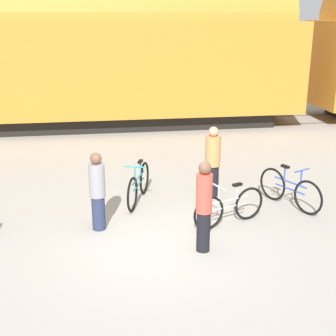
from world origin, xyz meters
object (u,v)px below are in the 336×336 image
Objects in this scene: freight_train at (124,51)px; person_in_tan at (213,162)px; bicycle_teal at (139,185)px; person_in_grey at (98,191)px; bicycle_silver at (229,207)px; bicycle_blue at (290,190)px; person_in_red at (204,206)px.

freight_train is 25.04× the size of person_in_tan.
person_in_tan is (1.72, 0.14, 0.42)m from bicycle_teal.
person_in_grey is (-0.90, -1.30, 0.39)m from bicycle_teal.
person_in_grey is (-2.58, 0.17, 0.42)m from bicycle_silver.
bicycle_teal is 1.63m from person_in_grey.
bicycle_silver is at bearing -155.89° from bicycle_blue.
bicycle_blue is 0.96× the size of person_in_red.
person_in_red reaches higher than bicycle_teal.
bicycle_teal is at bearing -52.52° from person_in_grey.
bicycle_teal is (-0.21, -7.67, -2.35)m from freight_train.
person_in_grey is 2.99m from person_in_tan.
bicycle_blue is 1.02× the size of person_in_grey.
person_in_grey is 0.94× the size of person_in_red.
freight_train is 7.92m from person_in_tan.
bicycle_blue reaches higher than bicycle_silver.
person_in_tan is (0.80, 2.61, -0.04)m from person_in_red.
bicycle_teal is 1.12× the size of person_in_grey.
bicycle_blue is at bearing -70.33° from freight_train.
person_in_red is at bearing -127.26° from bicycle_silver.
freight_train is 24.69× the size of person_in_red.
bicycle_blue is 4.18m from person_in_grey.
person_in_tan reaches higher than person_in_grey.
bicycle_silver is 1.34m from person_in_red.
person_in_grey is 2.17m from person_in_red.
bicycle_teal is (-1.68, 1.47, 0.03)m from bicycle_silver.
person_in_grey is at bearing -124.76° from bicycle_teal.
person_in_grey is 0.95× the size of person_in_tan.
bicycle_blue is at bearing -81.83° from person_in_red.
person_in_red is (1.82, -1.17, 0.06)m from person_in_grey.
person_in_red is (0.92, -2.47, 0.46)m from bicycle_teal.
person_in_red is (-2.31, -1.69, 0.46)m from bicycle_blue.
freight_train reaches higher than bicycle_teal.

